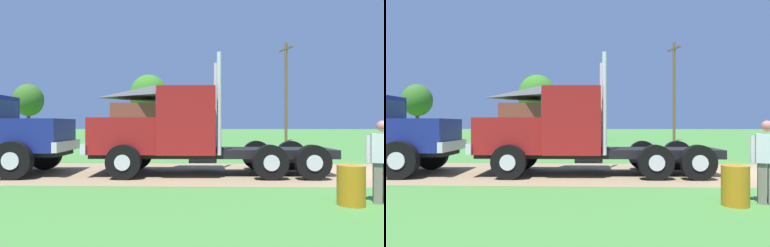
% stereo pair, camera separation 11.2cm
% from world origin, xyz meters
% --- Properties ---
extents(ground_plane, '(200.00, 200.00, 0.00)m').
position_xyz_m(ground_plane, '(0.00, 0.00, 0.00)').
color(ground_plane, '#458236').
extents(dirt_track, '(120.00, 5.10, 0.01)m').
position_xyz_m(dirt_track, '(0.00, 0.00, 0.00)').
color(dirt_track, '#927A57').
rests_on(dirt_track, ground_plane).
extents(truck_foreground_white, '(7.98, 2.73, 3.86)m').
position_xyz_m(truck_foreground_white, '(-6.26, -0.28, 1.32)').
color(truck_foreground_white, black).
rests_on(truck_foreground_white, ground_plane).
extents(visitor_walking_mid, '(0.59, 0.39, 1.73)m').
position_xyz_m(visitor_walking_mid, '(-1.80, -4.29, 0.94)').
color(visitor_walking_mid, silver).
rests_on(visitor_walking_mid, ground_plane).
extents(steel_barrel, '(0.54, 0.54, 0.82)m').
position_xyz_m(steel_barrel, '(-2.51, -4.43, 0.41)').
color(steel_barrel, '#B27214').
rests_on(steel_barrel, ground_plane).
extents(shed_building, '(9.88, 8.97, 5.93)m').
position_xyz_m(shed_building, '(-10.81, 24.86, 2.87)').
color(shed_building, brown).
rests_on(shed_building, ground_plane).
extents(utility_pole_near, '(0.82, 2.13, 9.46)m').
position_xyz_m(utility_pole_near, '(2.53, 20.61, 4.99)').
color(utility_pole_near, brown).
rests_on(utility_pole_near, ground_plane).
extents(tree_left, '(3.67, 3.67, 6.71)m').
position_xyz_m(tree_left, '(-27.34, 29.72, 4.66)').
color(tree_left, '#513823').
rests_on(tree_left, ground_plane).
extents(tree_mid, '(5.49, 5.49, 8.76)m').
position_xyz_m(tree_mid, '(-13.11, 36.00, 5.73)').
color(tree_mid, '#513823').
rests_on(tree_mid, ground_plane).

